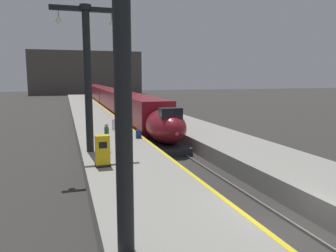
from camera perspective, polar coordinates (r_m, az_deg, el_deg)
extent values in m
plane|color=#33302D|center=(12.95, 19.80, -17.41)|extent=(260.00, 260.00, 0.00)
cube|color=gray|center=(34.44, -11.89, -0.10)|extent=(4.80, 110.00, 1.05)
cube|color=gray|center=(36.11, 1.00, 0.47)|extent=(4.80, 110.00, 1.05)
cube|color=yellow|center=(34.66, -8.16, 0.93)|extent=(0.20, 107.80, 0.01)
cube|color=slate|center=(37.65, -7.28, 0.01)|extent=(0.08, 110.00, 0.12)
cube|color=slate|center=(37.94, -5.05, 0.11)|extent=(0.08, 110.00, 0.12)
ellipsoid|color=maroon|center=(25.18, -0.47, -0.02)|extent=(2.78, 5.61, 2.56)
cube|color=#28282D|center=(25.19, -0.28, -3.61)|extent=(2.46, 4.77, 0.55)
cube|color=black|center=(23.85, 0.42, 2.09)|extent=(1.59, 1.00, 0.90)
sphere|color=#F24C4C|center=(22.64, 1.55, -1.36)|extent=(0.28, 0.28, 0.28)
cube|color=maroon|center=(33.49, -4.81, 2.48)|extent=(2.90, 14.00, 3.05)
cube|color=black|center=(33.15, -7.22, 3.34)|extent=(0.04, 11.90, 0.80)
cube|color=black|center=(33.77, -2.47, 3.49)|extent=(0.04, 11.90, 0.80)
cube|color=silver|center=(33.64, -4.79, 0.32)|extent=(2.92, 13.30, 0.24)
cube|color=black|center=(29.42, -2.85, -1.86)|extent=(2.03, 2.20, 0.56)
cube|color=black|center=(38.06, -6.26, 0.46)|extent=(2.03, 2.20, 0.56)
cube|color=maroon|center=(49.76, -9.02, 4.35)|extent=(2.90, 18.00, 3.05)
cube|color=black|center=(49.54, -10.67, 4.93)|extent=(0.04, 15.84, 0.80)
cube|color=black|center=(49.95, -7.42, 5.04)|extent=(0.04, 15.84, 0.80)
cube|color=black|center=(43.91, -7.79, 1.49)|extent=(2.03, 2.20, 0.56)
cube|color=black|center=(55.95, -9.91, 2.93)|extent=(2.03, 2.20, 0.56)
cube|color=maroon|center=(68.18, -11.34, 5.37)|extent=(2.90, 18.00, 3.05)
cube|color=black|center=(68.02, -12.55, 5.79)|extent=(0.04, 15.84, 0.80)
cube|color=black|center=(68.32, -10.17, 5.87)|extent=(0.04, 15.84, 0.80)
cube|color=black|center=(62.23, -10.69, 3.46)|extent=(2.03, 2.20, 0.56)
cube|color=black|center=(74.37, -11.82, 4.22)|extent=(2.03, 2.20, 0.56)
cube|color=maroon|center=(86.68, -12.68, 5.96)|extent=(2.90, 18.00, 3.05)
cube|color=black|center=(86.55, -13.64, 6.29)|extent=(0.04, 15.84, 0.80)
cube|color=black|center=(86.79, -11.75, 6.35)|extent=(0.04, 15.84, 0.80)
cube|color=black|center=(80.68, -12.27, 4.52)|extent=(2.03, 2.20, 0.56)
cube|color=black|center=(92.86, -12.97, 4.99)|extent=(2.03, 2.20, 0.56)
cylinder|color=black|center=(8.16, -7.94, 13.07)|extent=(0.44, 0.44, 10.32)
cylinder|color=black|center=(20.28, -13.70, 7.70)|extent=(0.44, 0.44, 8.62)
cylinder|color=black|center=(20.66, -14.12, 19.30)|extent=(0.68, 0.68, 0.30)
cube|color=black|center=(20.64, -14.11, 19.03)|extent=(4.00, 0.24, 0.28)
cylinder|color=black|center=(20.54, -18.47, 17.92)|extent=(0.03, 0.03, 0.60)
sphere|color=#EFEACC|center=(20.48, -18.42, 16.96)|extent=(0.36, 0.36, 0.36)
cylinder|color=black|center=(20.74, -9.72, 18.13)|extent=(0.03, 0.03, 0.60)
sphere|color=#EFEACC|center=(20.68, -9.69, 17.17)|extent=(0.36, 0.36, 0.36)
cylinder|color=#23232D|center=(23.81, -8.22, -1.47)|extent=(0.13, 0.13, 0.85)
cylinder|color=#23232D|center=(23.98, -8.19, -1.40)|extent=(0.13, 0.13, 0.85)
cube|color=#336647|center=(23.78, -8.24, 0.31)|extent=(0.31, 0.42, 0.62)
cylinder|color=#336647|center=(23.55, -8.29, 0.11)|extent=(0.09, 0.09, 0.58)
cylinder|color=#336647|center=(24.02, -8.19, 0.28)|extent=(0.09, 0.09, 0.58)
sphere|color=tan|center=(23.72, -8.26, 1.32)|extent=(0.22, 0.22, 0.22)
cylinder|color=#23232D|center=(20.56, -10.48, -3.09)|extent=(0.13, 0.13, 0.85)
cylinder|color=#23232D|center=(20.73, -10.56, -3.00)|extent=(0.13, 0.13, 0.85)
cube|color=#336647|center=(20.52, -10.58, -1.04)|extent=(0.24, 0.39, 0.62)
cylinder|color=#336647|center=(20.29, -10.46, -1.28)|extent=(0.09, 0.09, 0.58)
cylinder|color=#336647|center=(20.76, -10.68, -1.07)|extent=(0.09, 0.09, 0.58)
sphere|color=tan|center=(20.45, -10.61, 0.12)|extent=(0.22, 0.22, 0.22)
cube|color=navy|center=(24.56, -5.12, -1.41)|extent=(0.40, 0.22, 0.60)
cylinder|color=#262628|center=(24.46, -5.36, -0.31)|extent=(0.02, 0.02, 0.36)
cylinder|color=#262628|center=(24.50, -4.90, -0.29)|extent=(0.02, 0.02, 0.36)
cube|color=#262628|center=(24.45, -5.14, 0.14)|extent=(0.22, 0.03, 0.02)
cube|color=yellow|center=(17.03, -11.26, -4.23)|extent=(0.70, 0.56, 1.60)
cube|color=black|center=(16.67, -11.19, -3.27)|extent=(0.40, 0.02, 0.32)
cube|color=black|center=(17.20, -11.19, -6.64)|extent=(0.76, 0.62, 0.12)
cylinder|color=maroon|center=(19.16, -8.25, -2.13)|extent=(0.10, 0.10, 2.00)
cube|color=white|center=(19.03, -8.30, 0.24)|extent=(0.90, 0.06, 0.64)
cube|color=#4C4742|center=(111.42, -13.87, 8.96)|extent=(36.00, 2.00, 14.00)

